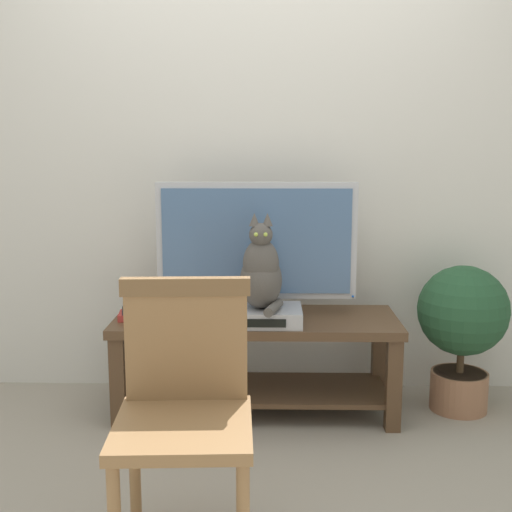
% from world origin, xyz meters
% --- Properties ---
extents(ground_plane, '(12.00, 12.00, 0.00)m').
position_xyz_m(ground_plane, '(0.00, 0.00, 0.00)').
color(ground_plane, gray).
extents(back_wall, '(7.00, 0.12, 2.80)m').
position_xyz_m(back_wall, '(0.00, 0.92, 1.40)').
color(back_wall, silver).
rests_on(back_wall, ground).
extents(tv_stand, '(1.39, 0.52, 0.49)m').
position_xyz_m(tv_stand, '(0.03, 0.49, 0.34)').
color(tv_stand, '#513823').
rests_on(tv_stand, ground).
extents(tv, '(0.99, 0.20, 0.66)m').
position_xyz_m(tv, '(0.03, 0.57, 0.84)').
color(tv, '#B7B7BC').
rests_on(tv, tv_stand).
extents(media_box, '(0.39, 0.28, 0.08)m').
position_xyz_m(media_box, '(0.05, 0.38, 0.53)').
color(media_box, '#ADADB2').
rests_on(media_box, tv_stand).
extents(cat, '(0.21, 0.31, 0.46)m').
position_xyz_m(cat, '(0.05, 0.37, 0.74)').
color(cat, '#514C47').
rests_on(cat, media_box).
extents(wooden_chair, '(0.46, 0.46, 0.89)m').
position_xyz_m(wooden_chair, '(-0.18, -0.61, 0.52)').
color(wooden_chair, olive).
rests_on(wooden_chair, ground).
extents(book_stack, '(0.25, 0.16, 0.07)m').
position_xyz_m(book_stack, '(-0.52, 0.45, 0.52)').
color(book_stack, '#B2332D').
rests_on(book_stack, tv_stand).
extents(potted_plant, '(0.45, 0.45, 0.74)m').
position_xyz_m(potted_plant, '(1.06, 0.53, 0.45)').
color(potted_plant, '#9E6B4C').
rests_on(potted_plant, ground).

